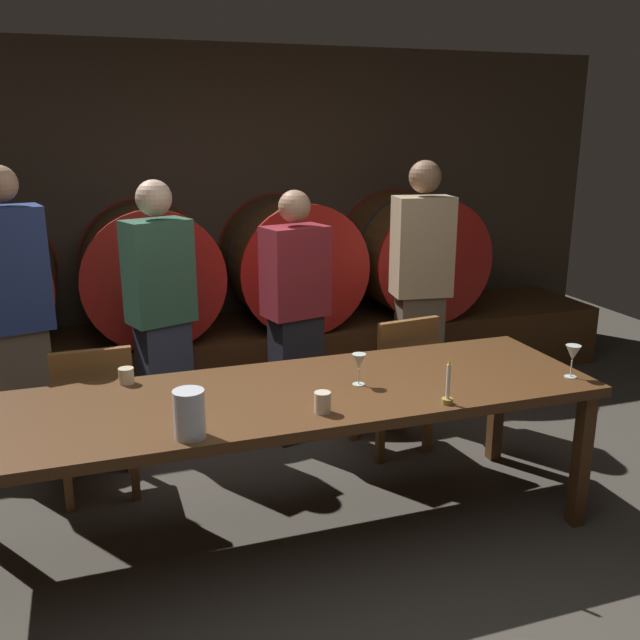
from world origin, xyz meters
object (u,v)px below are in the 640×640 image
(guest_far_right, at_px, (421,289))
(wine_glass_center, at_px, (359,362))
(guest_far_left, at_px, (16,324))
(wine_barrel_center_right, at_px, (290,262))
(candle_right, at_px, (448,392))
(guest_center_left, at_px, (161,313))
(wine_barrel_center_left, at_px, (149,271))
(wine_barrel_far_right, at_px, (412,254))
(chair_right, at_px, (397,377))
(chair_left, at_px, (96,414))
(cup_left, at_px, (126,376))
(wine_glass_right, at_px, (573,354))
(cup_right, at_px, (322,402))
(guest_center_right, at_px, (296,317))
(dining_table, at_px, (287,404))
(pitcher, at_px, (189,414))

(guest_far_right, relative_size, wine_glass_center, 11.24)
(guest_far_left, bearing_deg, wine_barrel_center_right, -166.19)
(candle_right, bearing_deg, guest_center_left, 123.61)
(wine_barrel_center_left, height_order, wine_barrel_far_right, same)
(chair_right, height_order, guest_far_left, guest_far_left)
(chair_left, relative_size, cup_left, 11.22)
(guest_far_left, xyz_separation_m, wine_glass_center, (1.60, -1.12, -0.04))
(guest_far_left, xyz_separation_m, guest_center_left, (0.81, 0.16, -0.05))
(guest_far_right, height_order, wine_glass_right, guest_far_right)
(chair_left, relative_size, cup_right, 9.32)
(wine_barrel_far_right, bearing_deg, candle_right, -112.58)
(wine_barrel_center_left, distance_m, guest_far_left, 1.28)
(wine_glass_center, bearing_deg, chair_right, 52.13)
(chair_right, height_order, guest_center_right, guest_center_right)
(wine_barrel_center_right, xyz_separation_m, guest_center_right, (-0.27, -1.04, -0.15))
(chair_right, bearing_deg, guest_center_right, -42.48)
(chair_left, distance_m, cup_right, 1.39)
(guest_center_left, height_order, guest_far_right, guest_far_right)
(chair_left, bearing_deg, guest_center_right, -163.74)
(wine_barrel_center_right, bearing_deg, guest_center_right, -104.70)
(wine_barrel_center_right, bearing_deg, cup_left, -127.77)
(dining_table, height_order, chair_left, chair_left)
(wine_barrel_far_right, xyz_separation_m, chair_right, (-0.77, -1.42, -0.47))
(wine_glass_center, bearing_deg, cup_right, -136.42)
(wine_barrel_center_left, height_order, guest_center_right, guest_center_right)
(pitcher, xyz_separation_m, wine_glass_center, (0.86, 0.32, 0.01))
(chair_right, height_order, cup_left, chair_right)
(dining_table, xyz_separation_m, guest_center_right, (0.36, 1.05, 0.12))
(wine_barrel_center_left, distance_m, dining_table, 2.15)
(wine_barrel_far_right, distance_m, pitcher, 3.26)
(chair_right, height_order, guest_center_left, guest_center_left)
(wine_glass_right, bearing_deg, candle_right, -171.96)
(wine_barrel_center_left, bearing_deg, guest_center_left, -90.83)
(guest_center_right, distance_m, wine_glass_right, 1.67)
(wine_barrel_far_right, xyz_separation_m, candle_right, (-1.02, -2.46, -0.14))
(candle_right, bearing_deg, wine_glass_right, 8.04)
(dining_table, relative_size, pitcher, 15.01)
(wine_barrel_center_left, height_order, wine_glass_right, wine_barrel_center_left)
(cup_left, xyz_separation_m, cup_right, (0.79, -0.64, 0.01))
(chair_left, height_order, guest_far_left, guest_far_left)
(dining_table, xyz_separation_m, pitcher, (-0.50, -0.34, 0.16))
(chair_right, distance_m, guest_far_right, 0.75)
(guest_far_left, bearing_deg, chair_right, 154.71)
(chair_left, xyz_separation_m, pitcher, (0.36, -1.02, 0.37))
(cup_right, bearing_deg, pitcher, -174.03)
(dining_table, relative_size, guest_far_left, 1.69)
(wine_glass_center, bearing_deg, candle_right, -50.34)
(cup_right, bearing_deg, guest_far_right, 50.29)
(candle_right, bearing_deg, dining_table, 150.33)
(dining_table, xyz_separation_m, guest_center_left, (-0.44, 1.26, 0.16))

